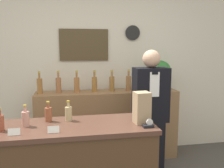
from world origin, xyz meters
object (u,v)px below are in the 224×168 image
(shopkeeper, at_px, (150,116))
(potted_plant, at_px, (160,74))
(paper_bag, at_px, (142,108))
(tape_dispenser, at_px, (149,125))

(shopkeeper, height_order, potted_plant, shopkeeper)
(shopkeeper, relative_size, paper_bag, 5.62)
(potted_plant, xyz_separation_m, tape_dispenser, (-0.67, -1.46, -0.26))
(potted_plant, relative_size, paper_bag, 1.51)
(shopkeeper, bearing_deg, paper_bag, -115.31)
(shopkeeper, distance_m, paper_bag, 0.81)
(potted_plant, distance_m, tape_dispenser, 1.63)
(paper_bag, height_order, tape_dispenser, paper_bag)
(paper_bag, relative_size, tape_dispenser, 3.12)
(shopkeeper, bearing_deg, potted_plant, 60.96)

